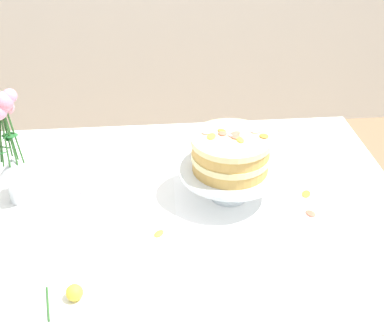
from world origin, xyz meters
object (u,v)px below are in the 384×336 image
dining_table (168,236)px  cake_stand (230,174)px  layer_cake (231,153)px  fallen_rose (73,293)px  flower_vase (9,148)px

dining_table → cake_stand: bearing=15.8°
dining_table → cake_stand: (0.18, 0.05, 0.17)m
layer_cake → fallen_rose: (-0.41, -0.36, -0.13)m
layer_cake → fallen_rose: size_ratio=2.20×
dining_table → flower_vase: size_ratio=3.99×
layer_cake → flower_vase: flower_vase is taller
flower_vase → fallen_rose: size_ratio=3.40×
dining_table → flower_vase: 0.51m
cake_stand → fallen_rose: size_ratio=2.82×
cake_stand → fallen_rose: (-0.41, -0.36, -0.06)m
cake_stand → layer_cake: (0.00, 0.00, 0.07)m
dining_table → flower_vase: bearing=167.4°
cake_stand → layer_cake: size_ratio=1.28×
dining_table → fallen_rose: size_ratio=13.59×
fallen_rose → layer_cake: bearing=41.1°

